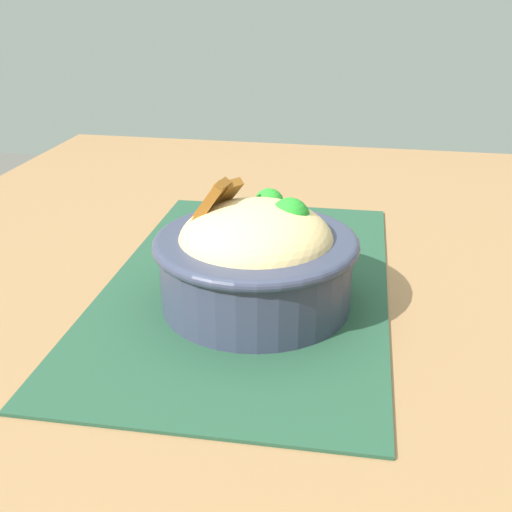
{
  "coord_description": "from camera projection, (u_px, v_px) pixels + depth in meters",
  "views": [
    {
      "loc": [
        -0.58,
        -0.12,
        1.04
      ],
      "look_at": [
        -0.04,
        -0.02,
        0.8
      ],
      "focal_mm": 44.81,
      "sensor_mm": 36.0,
      "label": 1
    }
  ],
  "objects": [
    {
      "name": "bowl",
      "position": [
        256.0,
        256.0,
        0.59
      ],
      "size": [
        0.19,
        0.19,
        0.12
      ],
      "color": "#2D3347",
      "rests_on": "placemat"
    },
    {
      "name": "table",
      "position": [
        242.0,
        338.0,
        0.68
      ],
      "size": [
        1.18,
        0.91,
        0.75
      ],
      "color": "olive",
      "rests_on": "ground_plane"
    },
    {
      "name": "fork",
      "position": [
        285.0,
        241.0,
        0.75
      ],
      "size": [
        0.02,
        0.12,
        0.0
      ],
      "color": "#BEBEBE",
      "rests_on": "placemat"
    },
    {
      "name": "placemat",
      "position": [
        247.0,
        285.0,
        0.65
      ],
      "size": [
        0.48,
        0.29,
        0.0
      ],
      "primitive_type": "cube",
      "rotation": [
        0.0,
        0.0,
        0.02
      ],
      "color": "#1E422D",
      "rests_on": "table"
    }
  ]
}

